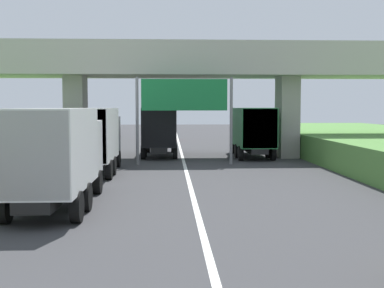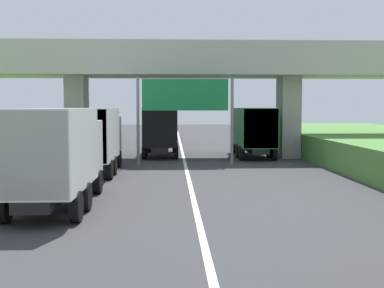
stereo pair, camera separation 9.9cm
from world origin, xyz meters
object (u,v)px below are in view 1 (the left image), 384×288
Objects in this scene: overhead_highway_sign at (184,100)px; truck_black at (160,129)px; truck_green at (251,130)px; truck_white at (57,152)px; car_red at (163,132)px; truck_silver at (93,137)px.

truck_black is at bearing 106.24° from overhead_highway_sign.
truck_white is (-9.59, -17.47, 0.00)m from truck_green.
truck_white is 36.16m from car_red.
overhead_highway_sign is 14.03m from truck_white.
overhead_highway_sign is 6.60m from truck_silver.
truck_green is 1.00× the size of truck_silver.
overhead_highway_sign is at bearing -137.45° from truck_green.
truck_black is at bearing 70.74° from truck_silver.
car_red is (-6.42, 18.53, -1.08)m from truck_green.
truck_green and truck_silver have the same top height.
truck_green is 1.00× the size of truck_black.
car_red is at bearing 109.11° from truck_green.
truck_green is (4.82, 4.42, -1.96)m from overhead_highway_sign.
truck_silver is at bearing -139.17° from truck_green.
truck_white and truck_black have the same top height.
overhead_highway_sign is at bearing 69.89° from truck_white.
truck_green and truck_white have the same top height.
truck_green is at bearing 40.83° from truck_silver.
truck_silver is at bearing 90.77° from truck_white.
truck_silver and truck_black have the same top height.
truck_white is (0.12, -9.07, 0.00)m from truck_silver.
car_red is at bearing 93.99° from overhead_highway_sign.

